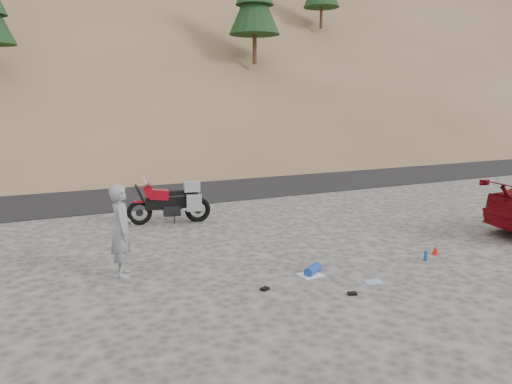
% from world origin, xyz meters
% --- Properties ---
extents(ground, '(140.00, 140.00, 0.00)m').
position_xyz_m(ground, '(0.00, 0.00, 0.00)').
color(ground, '#44423F').
rests_on(ground, ground).
extents(road, '(120.00, 7.00, 0.05)m').
position_xyz_m(road, '(0.00, 9.00, 0.00)').
color(road, black).
rests_on(road, ground).
extents(hillside, '(120.00, 73.00, 46.72)m').
position_xyz_m(hillside, '(-0.05, 40.88, 11.08)').
color(hillside, brown).
rests_on(hillside, ground).
extents(motorcycle, '(2.11, 0.87, 1.27)m').
position_xyz_m(motorcycle, '(0.01, 3.58, 0.54)').
color(motorcycle, black).
rests_on(motorcycle, ground).
extents(man, '(0.52, 0.68, 1.66)m').
position_xyz_m(man, '(-1.99, 0.11, 0.00)').
color(man, gray).
rests_on(man, ground).
extents(gear_white_cloth, '(0.43, 0.39, 0.01)m').
position_xyz_m(gear_white_cloth, '(1.01, -1.37, 0.01)').
color(gear_white_cloth, white).
rests_on(gear_white_cloth, ground).
extents(gear_blue_mat, '(0.46, 0.37, 0.17)m').
position_xyz_m(gear_blue_mat, '(1.09, -1.34, 0.09)').
color(gear_blue_mat, '#193F9A').
rests_on(gear_blue_mat, ground).
extents(gear_bottle, '(0.08, 0.08, 0.19)m').
position_xyz_m(gear_bottle, '(3.49, -1.67, 0.09)').
color(gear_bottle, '#193F9A').
rests_on(gear_bottle, ground).
extents(gear_funnel, '(0.18, 0.18, 0.18)m').
position_xyz_m(gear_funnel, '(3.98, -1.45, 0.09)').
color(gear_funnel, '#B7120C').
rests_on(gear_funnel, ground).
extents(gear_glove_a, '(0.16, 0.14, 0.04)m').
position_xyz_m(gear_glove_a, '(1.12, -2.46, 0.02)').
color(gear_glove_a, black).
rests_on(gear_glove_a, ground).
extents(gear_glove_b, '(0.16, 0.14, 0.04)m').
position_xyz_m(gear_glove_b, '(-0.05, -1.65, 0.02)').
color(gear_glove_b, black).
rests_on(gear_glove_b, ground).
extents(gear_blue_cloth, '(0.34, 0.28, 0.01)m').
position_xyz_m(gear_blue_cloth, '(1.80, -2.17, 0.01)').
color(gear_blue_cloth, '#809AC6').
rests_on(gear_blue_cloth, ground).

